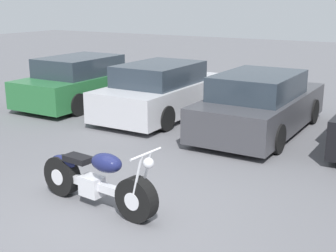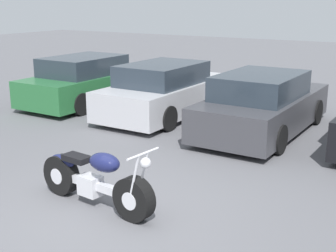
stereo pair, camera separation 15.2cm
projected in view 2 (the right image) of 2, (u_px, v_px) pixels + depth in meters
ground_plane at (100, 214)px, 6.67m from camera, size 60.00×60.00×0.00m
motorcycle at (94, 180)px, 6.85m from camera, size 2.15×0.67×1.02m
parked_car_green at (89, 81)px, 13.66m from camera, size 1.87×4.37×1.39m
parked_car_silver at (167, 91)px, 12.20m from camera, size 1.87×4.37×1.39m
parked_car_dark_grey at (263, 105)px, 10.59m from camera, size 1.87×4.37×1.39m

